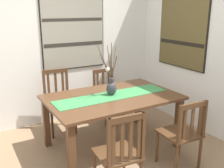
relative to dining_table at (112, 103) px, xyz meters
name	(u,v)px	position (x,y,z in m)	size (l,w,h in m)	color
wall_back	(54,41)	(-0.33, 1.31, 0.70)	(6.40, 0.12, 2.70)	silver
dining_table	(112,103)	(0.00, 0.00, 0.00)	(1.72, 1.09, 0.74)	#51331E
table_runner	(112,96)	(0.00, 0.00, 0.10)	(1.58, 0.36, 0.01)	#388447
centerpiece_vase	(111,86)	(0.00, 0.03, 0.23)	(0.30, 0.20, 0.71)	#333338
chair_0	(183,133)	(0.46, -0.86, -0.19)	(0.44, 0.44, 0.88)	#4C301C
chair_1	(120,153)	(-0.43, -0.89, -0.17)	(0.45, 0.45, 0.93)	#4C301C
chair_2	(108,94)	(0.42, 0.88, -0.19)	(0.45, 0.45, 0.86)	#4C301C
chair_3	(59,101)	(-0.46, 0.87, -0.16)	(0.44, 0.44, 0.96)	#4C301C
painting_on_back_wall	(74,32)	(-0.01, 1.25, 0.85)	(1.09, 0.05, 1.21)	black
painting_on_side_wall	(183,27)	(1.47, 0.27, 0.93)	(0.05, 1.03, 1.31)	black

